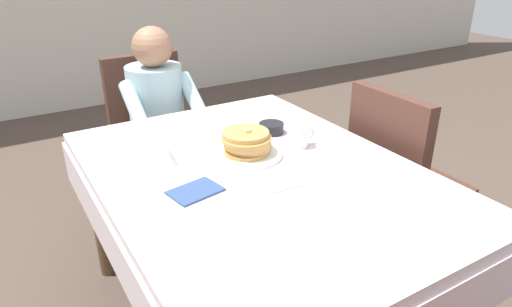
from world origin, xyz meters
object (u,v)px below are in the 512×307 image
Objects in this scene: plate_breakfast at (247,154)px; diner_person at (159,111)px; cup_coffee at (300,137)px; spoon_near_edge at (283,189)px; bowl_butter at (271,128)px; breakfast_stack at (247,142)px; fork_left_of_plate at (206,168)px; syrup_pitcher at (167,155)px; dining_table_main at (258,192)px; chair_diner at (152,126)px; chair_right_side at (398,172)px; knife_right_of_plate at (289,146)px.

diner_person is at bearing 93.13° from plate_breakfast.
plate_breakfast is 2.48× the size of cup_coffee.
bowl_butter is at bearing 63.45° from spoon_near_edge.
bowl_butter is (0.21, 0.15, -0.04)m from breakfast_stack.
fork_left_of_plate is 0.32m from spoon_near_edge.
plate_breakfast is 3.50× the size of syrup_pitcher.
bowl_butter is at bearing 49.52° from dining_table_main.
breakfast_stack is at bearing 92.54° from chair_diner.
chair_right_side is at bearing -10.47° from plate_breakfast.
chair_diner is 0.83× the size of diner_person.
plate_breakfast is at bearing -16.53° from syrup_pitcher.
cup_coffee reaches higher than plate_breakfast.
spoon_near_edge is at bearing -134.65° from cup_coffee.
fork_left_of_plate is (-0.42, 0.01, -0.04)m from cup_coffee.
syrup_pitcher is (-0.25, -0.79, 0.11)m from diner_person.
breakfast_stack reaches higher than spoon_near_edge.
syrup_pitcher is (-0.53, 0.12, -0.01)m from cup_coffee.
spoon_near_edge is (-0.03, -0.30, -0.06)m from breakfast_stack.
knife_right_of_plate is at bearing -101.99° from chair_right_side.
knife_right_of_plate is (-0.55, 0.12, 0.21)m from chair_right_side.
knife_right_of_plate is (0.19, -0.02, -0.01)m from plate_breakfast.
spoon_near_edge is at bearing -118.46° from bowl_butter.
chair_diner reaches higher than fork_left_of_plate.
diner_person reaches higher than plate_breakfast.
plate_breakfast is 0.19m from knife_right_of_plate.
bowl_butter is (0.21, 0.15, 0.01)m from plate_breakfast.
chair_diner reaches higher than dining_table_main.
bowl_butter is at bearing -118.57° from chair_right_side.
bowl_butter is 0.52m from spoon_near_edge.
bowl_butter is (0.26, -0.88, 0.23)m from chair_diner.
spoon_near_edge is (-0.25, -0.46, -0.02)m from bowl_butter.
breakfast_stack is at bearing -144.43° from bowl_butter.
diner_person is at bearing 92.99° from breakfast_stack.
chair_right_side is 8.45× the size of bowl_butter.
bowl_butter is at bearing 35.50° from plate_breakfast.
cup_coffee is at bearing -8.41° from plate_breakfast.
dining_table_main is at bearing -40.41° from syrup_pitcher.
syrup_pitcher is (-0.30, 0.09, 0.03)m from plate_breakfast.
diner_person is 10.18× the size of bowl_butter.
dining_table_main is 1.64× the size of chair_right_side.
knife_right_of_plate is at bearing -5.42° from breakfast_stack.
chair_diner is 8.23× the size of cup_coffee.
plate_breakfast is 0.05m from breakfast_stack.
diner_person reaches higher than bowl_butter.
chair_right_side is 11.63× the size of syrup_pitcher.
plate_breakfast is 0.31m from spoon_near_edge.
chair_diner is at bearing 92.42° from spoon_near_edge.
breakfast_stack is 1.80× the size of bowl_butter.
diner_person is (-0.01, 1.01, 0.02)m from dining_table_main.
dining_table_main is 0.22m from fork_left_of_plate.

